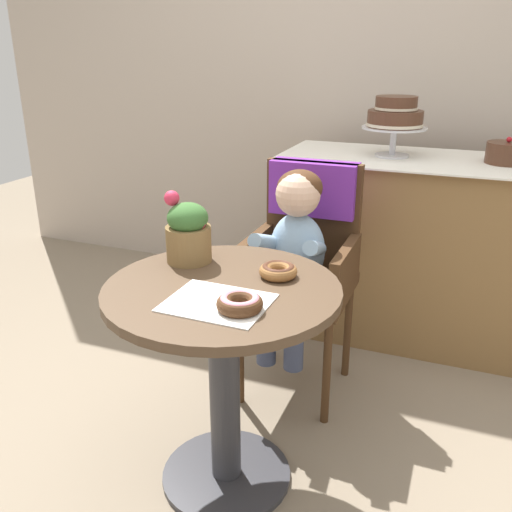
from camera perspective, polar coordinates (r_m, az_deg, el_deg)
ground_plane at (r=2.07m, az=-3.03°, el=-21.66°), size 8.00×8.00×0.00m
back_wall at (r=3.29m, az=10.75°, el=19.80°), size 4.80×0.10×2.70m
cafe_table at (r=1.76m, az=-3.35°, el=-9.40°), size 0.72×0.72×0.72m
wicker_chair at (r=2.28m, az=5.15°, el=1.48°), size 0.42×0.45×0.95m
seated_child at (r=2.13m, az=3.98°, el=1.15°), size 0.27×0.32×0.73m
paper_napkin at (r=1.56m, az=-3.98°, el=-4.81°), size 0.29×0.23×0.00m
donut_front at (r=1.50m, az=-1.68°, el=-4.82°), size 0.13×0.13×0.05m
donut_mid at (r=1.72m, az=2.30°, el=-1.47°), size 0.12×0.12×0.04m
flower_vase at (r=1.83m, az=-6.99°, el=2.53°), size 0.15×0.15×0.24m
display_counter at (r=2.84m, az=18.22°, el=0.46°), size 1.56×0.62×0.90m
tiered_cake_stand at (r=2.72m, az=14.13°, el=13.70°), size 0.30×0.30×0.28m
round_layer_cake at (r=2.73m, az=24.42°, el=9.64°), size 0.18×0.18×0.12m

